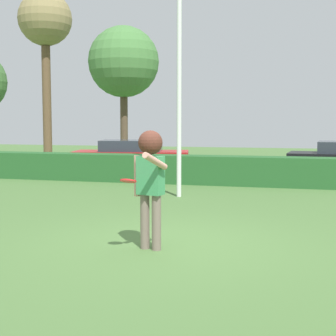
{
  "coord_description": "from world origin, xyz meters",
  "views": [
    {
      "loc": [
        2.05,
        -7.49,
        1.93
      ],
      "look_at": [
        -0.16,
        0.63,
        1.15
      ],
      "focal_mm": 53.53,
      "sensor_mm": 36.0,
      "label": 1
    }
  ],
  "objects_px": {
    "person": "(150,172)",
    "lamppost": "(179,60)",
    "parked_car_red": "(131,155)",
    "frisbee": "(128,181)",
    "birch_tree": "(124,63)",
    "bare_elm_tree": "(45,23)"
  },
  "relations": [
    {
      "from": "lamppost",
      "to": "birch_tree",
      "type": "relative_size",
      "value": 1.03
    },
    {
      "from": "lamppost",
      "to": "parked_car_red",
      "type": "bearing_deg",
      "value": 121.37
    },
    {
      "from": "birch_tree",
      "to": "frisbee",
      "type": "bearing_deg",
      "value": -69.56
    },
    {
      "from": "birch_tree",
      "to": "parked_car_red",
      "type": "bearing_deg",
      "value": -66.02
    },
    {
      "from": "bare_elm_tree",
      "to": "lamppost",
      "type": "bearing_deg",
      "value": -46.26
    },
    {
      "from": "parked_car_red",
      "to": "person",
      "type": "bearing_deg",
      "value": -69.12
    },
    {
      "from": "person",
      "to": "birch_tree",
      "type": "bearing_deg",
      "value": 111.7
    },
    {
      "from": "parked_car_red",
      "to": "bare_elm_tree",
      "type": "height_order",
      "value": "bare_elm_tree"
    },
    {
      "from": "person",
      "to": "bare_elm_tree",
      "type": "height_order",
      "value": "bare_elm_tree"
    },
    {
      "from": "person",
      "to": "frisbee",
      "type": "relative_size",
      "value": 7.63
    },
    {
      "from": "lamppost",
      "to": "birch_tree",
      "type": "xyz_separation_m",
      "value": [
        -4.7,
        8.7,
        1.05
      ]
    },
    {
      "from": "lamppost",
      "to": "birch_tree",
      "type": "distance_m",
      "value": 9.94
    },
    {
      "from": "lamppost",
      "to": "bare_elm_tree",
      "type": "relative_size",
      "value": 0.79
    },
    {
      "from": "person",
      "to": "parked_car_red",
      "type": "height_order",
      "value": "person"
    },
    {
      "from": "lamppost",
      "to": "parked_car_red",
      "type": "height_order",
      "value": "lamppost"
    },
    {
      "from": "person",
      "to": "lamppost",
      "type": "distance_m",
      "value": 5.86
    },
    {
      "from": "lamppost",
      "to": "bare_elm_tree",
      "type": "distance_m",
      "value": 13.0
    },
    {
      "from": "person",
      "to": "parked_car_red",
      "type": "distance_m",
      "value": 11.08
    },
    {
      "from": "lamppost",
      "to": "parked_car_red",
      "type": "distance_m",
      "value": 6.52
    },
    {
      "from": "person",
      "to": "birch_tree",
      "type": "distance_m",
      "value": 15.45
    },
    {
      "from": "frisbee",
      "to": "lamppost",
      "type": "height_order",
      "value": "lamppost"
    },
    {
      "from": "parked_car_red",
      "to": "frisbee",
      "type": "bearing_deg",
      "value": -70.8
    }
  ]
}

